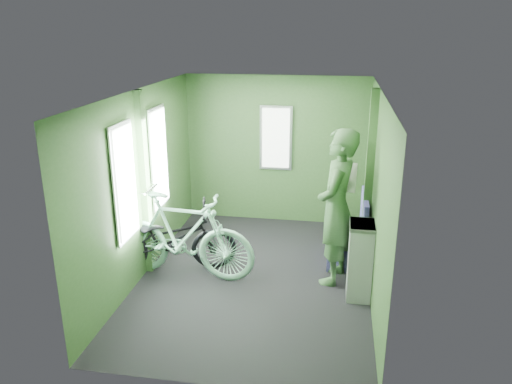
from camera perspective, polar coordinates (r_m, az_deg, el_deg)
room at (r=5.84m, az=-0.46°, el=2.95°), size 4.00×4.02×2.31m
bicycle_black at (r=6.60m, az=-9.67°, el=-8.83°), size 1.81×1.10×0.96m
bicycle_mint at (r=6.44m, az=-8.18°, el=-9.48°), size 1.88×0.74×1.13m
passenger at (r=6.00m, az=9.19°, el=-1.74°), size 0.59×0.77×1.90m
waste_box at (r=5.86m, az=11.80°, el=-7.67°), size 0.27×0.38×0.91m
bench_seat at (r=6.81m, az=10.47°, el=-5.45°), size 0.48×0.87×0.91m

